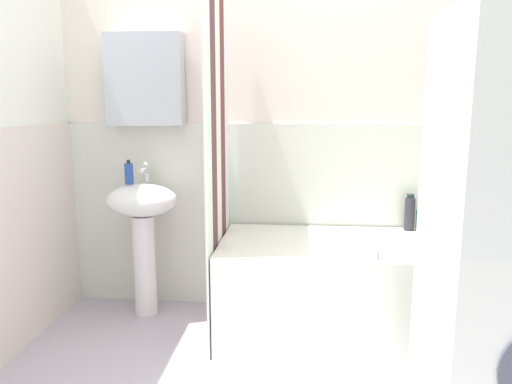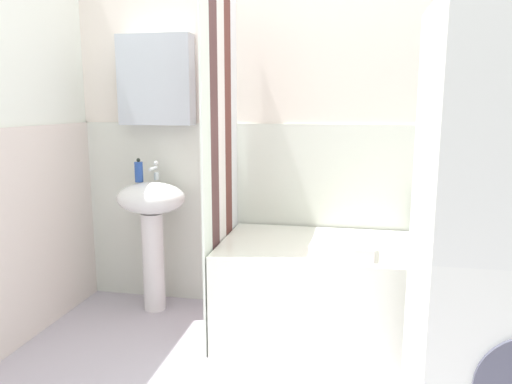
{
  "view_description": "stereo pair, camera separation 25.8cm",
  "coord_description": "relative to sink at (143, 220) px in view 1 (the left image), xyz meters",
  "views": [
    {
      "loc": [
        -0.04,
        -1.8,
        1.32
      ],
      "look_at": [
        -0.27,
        0.73,
        0.86
      ],
      "focal_mm": 33.92,
      "sensor_mm": 36.0,
      "label": 1
    },
    {
      "loc": [
        0.22,
        -1.77,
        1.32
      ],
      "look_at": [
        -0.27,
        0.73,
        0.86
      ],
      "focal_mm": 33.92,
      "sensor_mm": 36.0,
      "label": 2
    }
  ],
  "objects": [
    {
      "name": "lotion_bottle",
      "position": [
        1.64,
        0.13,
        0.05
      ],
      "size": [
        0.06,
        0.06,
        0.23
      ],
      "color": "#2C2B34",
      "rests_on": "bathtub"
    },
    {
      "name": "conditioner_bottle",
      "position": [
        1.94,
        0.12,
        0.02
      ],
      "size": [
        0.05,
        0.05,
        0.16
      ],
      "color": "white",
      "rests_on": "bathtub"
    },
    {
      "name": "soap_dispenser",
      "position": [
        -0.07,
        0.0,
        0.29
      ],
      "size": [
        0.05,
        0.05,
        0.15
      ],
      "color": "#25489B",
      "rests_on": "sink"
    },
    {
      "name": "sink",
      "position": [
        0.0,
        0.0,
        0.0
      ],
      "size": [
        0.44,
        0.34,
        0.84
      ],
      "color": "white",
      "rests_on": "ground_plane"
    },
    {
      "name": "faucet",
      "position": [
        -0.0,
        0.08,
        0.28
      ],
      "size": [
        0.03,
        0.12,
        0.12
      ],
      "color": "silver",
      "rests_on": "sink"
    },
    {
      "name": "body_wash_bottle",
      "position": [
        1.83,
        0.09,
        0.02
      ],
      "size": [
        0.05,
        0.05,
        0.18
      ],
      "color": "orange",
      "rests_on": "bathtub"
    },
    {
      "name": "wall_back_tiled",
      "position": [
        0.94,
        0.23,
        0.52
      ],
      "size": [
        3.6,
        0.18,
        2.4
      ],
      "color": "silver",
      "rests_on": "ground_plane"
    },
    {
      "name": "shampoo_bottle",
      "position": [
        1.71,
        0.13,
        0.01
      ],
      "size": [
        0.07,
        0.07,
        0.15
      ],
      "color": "#217A55",
      "rests_on": "bathtub"
    },
    {
      "name": "shower_curtain",
      "position": [
        0.51,
        -0.17,
        0.39
      ],
      "size": [
        0.01,
        0.73,
        2.0
      ],
      "color": "white",
      "rests_on": "ground_plane"
    },
    {
      "name": "bathtub",
      "position": [
        1.28,
        -0.17,
        -0.34
      ],
      "size": [
        1.52,
        0.73,
        0.55
      ],
      "primitive_type": "cube",
      "color": "white",
      "rests_on": "ground_plane"
    },
    {
      "name": "towel_folded",
      "position": [
        1.2,
        -0.36,
        -0.03
      ],
      "size": [
        0.34,
        0.25,
        0.06
      ],
      "primitive_type": "cube",
      "rotation": [
        0.0,
        0.0,
        -0.06
      ],
      "color": "silver",
      "rests_on": "bathtub"
    }
  ]
}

